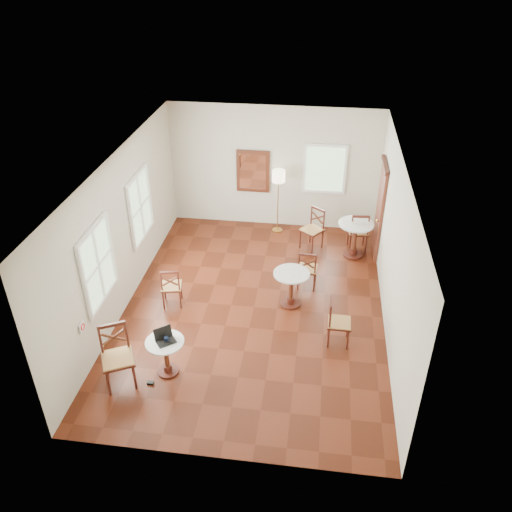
{
  "coord_description": "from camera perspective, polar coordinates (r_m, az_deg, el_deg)",
  "views": [
    {
      "loc": [
        1.13,
        -8.09,
        6.28
      ],
      "look_at": [
        0.0,
        0.3,
        1.0
      ],
      "focal_mm": 36.52,
      "sensor_mm": 36.0,
      "label": 1
    }
  ],
  "objects": [
    {
      "name": "chair_back_a",
      "position": [
        12.09,
        11.13,
        2.66
      ],
      "size": [
        0.49,
        0.49,
        0.97
      ],
      "rotation": [
        0.0,
        0.0,
        3.24
      ],
      "color": "#431910",
      "rests_on": "ground"
    },
    {
      "name": "chair_mid_a",
      "position": [
        10.67,
        5.64,
        -1.41
      ],
      "size": [
        0.42,
        0.42,
        0.87
      ],
      "rotation": [
        0.0,
        0.0,
        3.09
      ],
      "color": "#431910",
      "rests_on": "ground"
    },
    {
      "name": "navy_mug",
      "position": [
        8.6,
        -9.79,
        -8.97
      ],
      "size": [
        0.11,
        0.07,
        0.08
      ],
      "color": "black",
      "rests_on": "cafe_table_near"
    },
    {
      "name": "mouse",
      "position": [
        8.58,
        -9.35,
        -9.27
      ],
      "size": [
        0.1,
        0.07,
        0.04
      ],
      "primitive_type": "ellipsoid",
      "rotation": [
        0.0,
        0.0,
        0.01
      ],
      "color": "black",
      "rests_on": "cafe_table_near"
    },
    {
      "name": "power_adapter",
      "position": [
        8.91,
        -11.49,
        -13.47
      ],
      "size": [
        0.1,
        0.06,
        0.04
      ],
      "primitive_type": "cube",
      "color": "black",
      "rests_on": "ground"
    },
    {
      "name": "chair_mid_b",
      "position": [
        9.33,
        8.96,
        -7.17
      ],
      "size": [
        0.42,
        0.42,
        0.9
      ],
      "rotation": [
        0.0,
        0.0,
        1.56
      ],
      "color": "#431910",
      "rests_on": "ground"
    },
    {
      "name": "room_shell",
      "position": [
        9.52,
        -0.38,
        4.49
      ],
      "size": [
        5.02,
        7.02,
        3.01
      ],
      "color": "beige",
      "rests_on": "ground"
    },
    {
      "name": "cafe_table_mid",
      "position": [
        10.12,
        3.87,
        -3.21
      ],
      "size": [
        0.7,
        0.7,
        0.74
      ],
      "color": "#431910",
      "rests_on": "ground"
    },
    {
      "name": "floor_lamp",
      "position": [
        12.31,
        2.48,
        8.29
      ],
      "size": [
        0.31,
        0.31,
        1.59
      ],
      "color": "#BF8C3F",
      "rests_on": "ground"
    },
    {
      "name": "water_glass",
      "position": [
        8.7,
        -10.72,
        -8.53
      ],
      "size": [
        0.05,
        0.05,
        0.09
      ],
      "primitive_type": "cylinder",
      "color": "white",
      "rests_on": "cafe_table_near"
    },
    {
      "name": "chair_near_a",
      "position": [
        10.25,
        -9.25,
        -3.3
      ],
      "size": [
        0.47,
        0.47,
        0.87
      ],
      "rotation": [
        0.0,
        0.0,
        3.34
      ],
      "color": "#431910",
      "rests_on": "ground"
    },
    {
      "name": "laptop",
      "position": [
        8.62,
        -9.98,
        -8.81
      ],
      "size": [
        0.39,
        0.38,
        0.21
      ],
      "rotation": [
        0.0,
        0.0,
        0.67
      ],
      "color": "black",
      "rests_on": "cafe_table_near"
    },
    {
      "name": "cafe_table_near",
      "position": [
        8.8,
        -9.83,
        -10.45
      ],
      "size": [
        0.63,
        0.63,
        0.67
      ],
      "color": "#431910",
      "rests_on": "ground"
    },
    {
      "name": "ground",
      "position": [
        10.3,
        -0.22,
        -5.6
      ],
      "size": [
        7.0,
        7.0,
        0.0
      ],
      "primitive_type": "plane",
      "color": "#4F1C0D",
      "rests_on": "ground"
    },
    {
      "name": "cafe_table_back",
      "position": [
        11.84,
        10.77,
        2.19
      ],
      "size": [
        0.79,
        0.79,
        0.83
      ],
      "color": "#431910",
      "rests_on": "ground"
    },
    {
      "name": "chair_back_b",
      "position": [
        12.03,
        6.22,
        2.94
      ],
      "size": [
        0.63,
        0.63,
        0.97
      ],
      "rotation": [
        0.0,
        0.0,
        -0.65
      ],
      "color": "#431910",
      "rests_on": "ground"
    },
    {
      "name": "chair_near_b",
      "position": [
        8.7,
        -14.95,
        -10.65
      ],
      "size": [
        0.67,
        0.67,
        1.09
      ],
      "rotation": [
        0.0,
        0.0,
        0.47
      ],
      "color": "#431910",
      "rests_on": "ground"
    }
  ]
}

